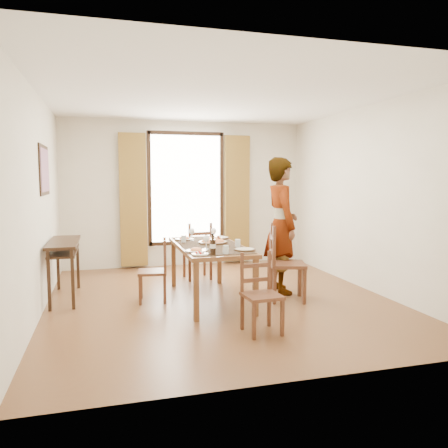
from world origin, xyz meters
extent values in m
plane|color=#462115|center=(0.00, 0.00, 0.00)|extent=(5.00, 5.00, 0.00)
cube|color=beige|center=(0.00, 2.50, 1.35)|extent=(4.50, 0.10, 2.70)
cube|color=beige|center=(0.00, -2.50, 1.35)|extent=(4.50, 0.10, 2.70)
cube|color=beige|center=(-2.25, 0.00, 1.35)|extent=(0.10, 5.00, 2.70)
cube|color=beige|center=(2.25, 0.00, 1.35)|extent=(0.10, 5.00, 2.70)
cube|color=white|center=(0.00, 0.00, 2.72)|extent=(4.50, 5.00, 0.04)
cube|color=white|center=(0.00, 2.47, 1.45)|extent=(1.30, 0.04, 2.00)
cube|color=olive|center=(-0.98, 2.41, 1.25)|extent=(0.48, 0.10, 2.40)
cube|color=olive|center=(0.98, 2.41, 1.25)|extent=(0.48, 0.10, 2.40)
cube|color=black|center=(-2.24, 0.60, 1.75)|extent=(0.02, 0.86, 0.66)
cube|color=#D54E27|center=(-2.23, 0.60, 1.75)|extent=(0.01, 0.76, 0.56)
cube|color=black|center=(-2.03, 0.60, 0.78)|extent=(0.38, 1.20, 0.04)
cube|color=black|center=(-2.03, 0.60, 0.66)|extent=(0.34, 1.10, 0.03)
cube|color=black|center=(-2.17, 0.05, 0.38)|extent=(0.04, 0.04, 0.76)
cube|color=black|center=(-2.17, 1.15, 0.38)|extent=(0.04, 0.04, 0.76)
cube|color=black|center=(-1.89, 0.05, 0.38)|extent=(0.04, 0.04, 0.76)
cube|color=black|center=(-1.89, 1.15, 0.38)|extent=(0.04, 0.04, 0.76)
cube|color=brown|center=(-0.13, 0.03, 0.72)|extent=(0.84, 1.83, 0.05)
cube|color=black|center=(-0.13, 0.03, 0.75)|extent=(0.77, 1.68, 0.01)
cube|color=brown|center=(-0.49, -0.82, 0.35)|extent=(0.06, 0.06, 0.70)
cube|color=brown|center=(-0.49, 0.89, 0.35)|extent=(0.06, 0.06, 0.70)
cube|color=brown|center=(0.23, -0.82, 0.35)|extent=(0.06, 0.06, 0.70)
cube|color=brown|center=(0.23, 0.89, 0.35)|extent=(0.06, 0.06, 0.70)
cube|color=brown|center=(-0.89, 0.15, 0.40)|extent=(0.41, 0.41, 0.04)
cube|color=brown|center=(-1.03, 0.33, 0.20)|extent=(0.04, 0.04, 0.40)
cube|color=brown|center=(-0.71, 0.29, 0.20)|extent=(0.04, 0.04, 0.40)
cube|color=brown|center=(-1.07, 0.01, 0.20)|extent=(0.04, 0.04, 0.40)
cube|color=brown|center=(-0.75, -0.03, 0.20)|extent=(0.04, 0.04, 0.40)
cube|color=brown|center=(-0.70, 0.29, 0.62)|extent=(0.03, 0.03, 0.44)
cube|color=brown|center=(-0.74, -0.03, 0.62)|extent=(0.03, 0.03, 0.44)
cube|color=brown|center=(-0.72, 0.13, 0.53)|extent=(0.06, 0.32, 0.04)
cube|color=brown|center=(-0.72, 0.13, 0.69)|extent=(0.06, 0.32, 0.04)
cube|color=brown|center=(-0.03, 1.31, 0.44)|extent=(0.44, 0.44, 0.04)
cube|color=brown|center=(0.13, 1.50, 0.22)|extent=(0.04, 0.04, 0.44)
cube|color=brown|center=(0.15, 1.14, 0.22)|extent=(0.04, 0.04, 0.44)
cube|color=brown|center=(-0.22, 1.47, 0.22)|extent=(0.04, 0.04, 0.44)
cube|color=brown|center=(-0.20, 1.12, 0.22)|extent=(0.04, 0.04, 0.44)
cube|color=brown|center=(0.16, 1.13, 0.69)|extent=(0.04, 0.04, 0.49)
cube|color=brown|center=(-0.20, 1.11, 0.69)|extent=(0.04, 0.04, 0.49)
cube|color=brown|center=(-0.02, 1.12, 0.59)|extent=(0.35, 0.05, 0.05)
cube|color=brown|center=(-0.02, 1.12, 0.77)|extent=(0.35, 0.05, 0.05)
cube|color=brown|center=(0.11, -1.37, 0.40)|extent=(0.40, 0.40, 0.04)
cube|color=brown|center=(-0.04, -1.54, 0.20)|extent=(0.04, 0.04, 0.40)
cube|color=brown|center=(-0.06, -1.22, 0.20)|extent=(0.04, 0.04, 0.40)
cube|color=brown|center=(0.28, -1.52, 0.20)|extent=(0.04, 0.04, 0.40)
cube|color=brown|center=(0.26, -1.19, 0.20)|extent=(0.04, 0.04, 0.40)
cube|color=brown|center=(-0.07, -1.21, 0.63)|extent=(0.03, 0.03, 0.45)
cube|color=brown|center=(0.26, -1.19, 0.63)|extent=(0.03, 0.03, 0.45)
cube|color=brown|center=(0.10, -1.20, 0.54)|extent=(0.32, 0.05, 0.04)
cube|color=brown|center=(0.10, -1.20, 0.70)|extent=(0.32, 0.05, 0.04)
cube|color=brown|center=(0.88, -0.27, 0.49)|extent=(0.57, 0.57, 0.04)
cube|color=brown|center=(1.01, -0.51, 0.24)|extent=(0.04, 0.04, 0.49)
cube|color=brown|center=(0.64, -0.40, 0.24)|extent=(0.04, 0.04, 0.49)
cube|color=brown|center=(1.12, -0.14, 0.24)|extent=(0.04, 0.04, 0.49)
cube|color=brown|center=(0.75, -0.03, 0.24)|extent=(0.04, 0.04, 0.49)
cube|color=brown|center=(0.63, -0.40, 0.76)|extent=(0.04, 0.04, 0.54)
cube|color=brown|center=(0.74, -0.03, 0.76)|extent=(0.04, 0.04, 0.54)
cube|color=brown|center=(0.68, -0.21, 0.65)|extent=(0.14, 0.38, 0.05)
cube|color=brown|center=(0.68, -0.21, 0.85)|extent=(0.14, 0.38, 0.05)
imported|color=gray|center=(0.96, 0.16, 0.97)|extent=(0.77, 0.56, 1.94)
cylinder|color=silver|center=(0.18, -0.26, 0.81)|extent=(0.07, 0.07, 0.10)
cylinder|color=silver|center=(-0.43, 0.34, 0.81)|extent=(0.07, 0.07, 0.10)
cylinder|color=silver|center=(-0.11, -0.72, 0.81)|extent=(0.07, 0.07, 0.10)
camera|label=1|loc=(-1.47, -5.62, 1.65)|focal=35.00mm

